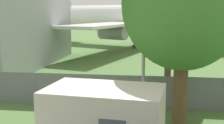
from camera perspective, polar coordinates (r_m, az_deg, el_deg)
The scene contains 6 objects.
perimeter_fence at distance 17.39m, azimuth -5.88°, elevation -5.07°, with size 56.07×0.07×1.78m.
airplane at distance 46.17m, azimuth 7.07°, elevation 7.80°, with size 42.50×34.93×12.33m.
portable_cabin at distance 10.97m, azimuth -1.37°, elevation -11.32°, with size 4.21×2.94×2.59m.
tree_near_hangar at distance 14.35m, azimuth 12.91°, elevation 10.40°, with size 5.49×5.49×8.56m.
tree_left_of_cabin at distance 19.08m, azimuth 10.39°, elevation 7.23°, with size 3.32×3.32×6.42m.
light_mast at distance 15.20m, azimuth 5.86°, elevation 5.50°, with size 0.44×0.44×6.72m.
Camera 1 is at (4.04, -5.45, 5.11)m, focal length 50.00 mm.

